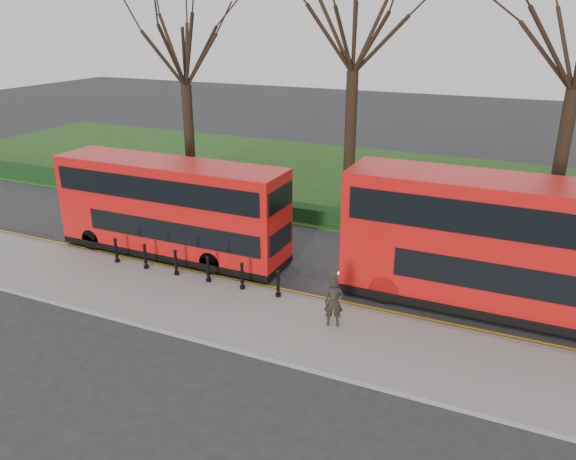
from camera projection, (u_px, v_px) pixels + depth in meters
The scene contains 13 objects.
ground at pixel (221, 270), 22.72m from camera, with size 120.00×120.00×0.00m, color #28282B.
pavement at pixel (177, 300), 20.14m from camera, with size 60.00×4.00×0.15m, color gray.
kerb at pixel (207, 278), 21.84m from camera, with size 60.00×0.25×0.16m, color slate.
grass_verge at pixel (343, 179), 35.47m from camera, with size 60.00×18.00×0.06m, color #234B19.
hedge at pixel (290, 211), 28.36m from camera, with size 60.00×0.90×0.80m, color black.
yellow_line_outer at pixel (211, 277), 22.12m from camera, with size 60.00×0.10×0.01m, color yellow.
yellow_line_inner at pixel (214, 275), 22.29m from camera, with size 60.00×0.10×0.01m, color yellow.
tree_left at pixel (184, 50), 31.53m from camera, with size 6.93×6.93×10.83m.
tree_mid at pixel (355, 22), 27.12m from camera, with size 8.25×8.25×12.89m.
bollard_row at pixel (192, 266), 21.51m from camera, with size 7.49×0.15×1.00m.
bus_lead at pixel (171, 209), 23.56m from camera, with size 10.22×2.35×4.06m.
bus_rear at pixel (517, 249), 18.72m from camera, with size 11.68×2.68×4.65m.
pedestrian at pixel (334, 302), 18.07m from camera, with size 0.62×0.40×1.69m, color black.
Camera 1 is at (11.06, -17.67, 9.58)m, focal length 35.00 mm.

